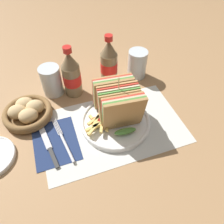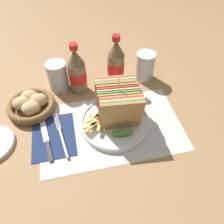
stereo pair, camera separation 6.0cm
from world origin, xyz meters
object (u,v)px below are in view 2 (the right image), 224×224
object	(u,v)px
bread_basket	(31,105)
plate_main	(113,122)
glass_far	(58,78)
coke_bottle_far	(116,63)
club_sandwich	(118,104)
fork	(62,138)
knife	(46,137)
coke_bottle_near	(77,72)
glass_near	(145,68)

from	to	relation	value
bread_basket	plate_main	bearing A→B (deg)	-25.60
glass_far	plate_main	bearing A→B (deg)	-54.01
glass_far	coke_bottle_far	bearing A→B (deg)	-0.55
club_sandwich	plate_main	bearing A→B (deg)	-140.80
club_sandwich	glass_far	distance (m)	0.28
fork	glass_far	size ratio (longest dim) A/B	1.67
knife	coke_bottle_near	xyz separation A→B (m)	(0.13, 0.21, 0.08)
club_sandwich	fork	distance (m)	0.21
plate_main	coke_bottle_far	xyz separation A→B (m)	(0.06, 0.22, 0.07)
knife	coke_bottle_near	distance (m)	0.26
plate_main	knife	bearing A→B (deg)	-177.20
knife	club_sandwich	bearing A→B (deg)	-3.05
coke_bottle_far	glass_far	world-z (taller)	coke_bottle_far
plate_main	knife	world-z (taller)	plate_main
coke_bottle_near	glass_far	distance (m)	0.09
fork	glass_near	distance (m)	0.43
plate_main	coke_bottle_far	size ratio (longest dim) A/B	1.18
coke_bottle_near	bread_basket	distance (m)	0.20
fork	bread_basket	xyz separation A→B (m)	(-0.10, 0.15, 0.01)
coke_bottle_near	coke_bottle_far	distance (m)	0.15
fork	glass_near	world-z (taller)	glass_near
coke_bottle_near	glass_far	world-z (taller)	coke_bottle_near
knife	glass_far	bearing A→B (deg)	66.98
coke_bottle_far	glass_far	bearing A→B (deg)	179.45
coke_bottle_near	glass_far	bearing A→B (deg)	159.51
knife	coke_bottle_near	bearing A→B (deg)	48.75
coke_bottle_far	club_sandwich	bearing A→B (deg)	-101.11
club_sandwich	glass_near	world-z (taller)	club_sandwich
plate_main	glass_near	bearing A→B (deg)	50.88
knife	fork	bearing A→B (deg)	-26.56
glass_near	coke_bottle_far	bearing A→B (deg)	176.34
coke_bottle_far	bread_basket	world-z (taller)	coke_bottle_far
club_sandwich	coke_bottle_near	bearing A→B (deg)	120.67
glass_near	bread_basket	bearing A→B (deg)	-168.79
plate_main	bread_basket	xyz separation A→B (m)	(-0.27, 0.13, 0.01)
coke_bottle_near	bread_basket	size ratio (longest dim) A/B	1.19
club_sandwich	knife	size ratio (longest dim) A/B	0.96
club_sandwich	coke_bottle_far	size ratio (longest dim) A/B	0.93
club_sandwich	fork	size ratio (longest dim) A/B	0.97
coke_bottle_near	glass_near	xyz separation A→B (m)	(0.27, 0.02, -0.04)
coke_bottle_far	glass_near	distance (m)	0.12
plate_main	fork	size ratio (longest dim) A/B	1.24
coke_bottle_far	bread_basket	bearing A→B (deg)	-163.72
club_sandwich	coke_bottle_near	world-z (taller)	coke_bottle_near
coke_bottle_far	coke_bottle_near	bearing A→B (deg)	-170.50
coke_bottle_near	bread_basket	xyz separation A→B (m)	(-0.18, -0.07, -0.06)
coke_bottle_near	coke_bottle_far	bearing A→B (deg)	9.50
plate_main	glass_far	xyz separation A→B (m)	(-0.16, 0.23, 0.04)
coke_bottle_near	knife	bearing A→B (deg)	-122.12
glass_far	bread_basket	distance (m)	0.14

